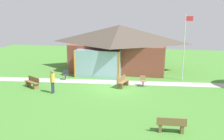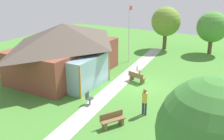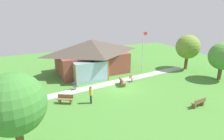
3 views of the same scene
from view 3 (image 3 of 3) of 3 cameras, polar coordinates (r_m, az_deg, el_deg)
ground_plane at (r=22.68m, az=2.28°, el=-5.04°), size 44.00×44.00×0.00m
pavilion at (r=27.35m, az=-5.84°, el=4.11°), size 10.10×7.43×4.53m
footpath at (r=24.07m, az=0.39°, el=-3.59°), size 23.33×3.51×0.03m
flagpole at (r=27.37m, az=8.78°, el=5.66°), size 0.64×0.08×5.68m
bench_mid_left at (r=19.57m, az=-13.19°, el=-8.14°), size 1.51×1.15×0.84m
bench_front_right at (r=20.07m, az=23.52°, el=-8.57°), size 1.53×0.54×0.84m
bench_rear_near_path at (r=23.22m, az=2.91°, el=-3.42°), size 0.83×1.56×0.84m
patio_chair_lawn_spare at (r=24.38m, az=5.56°, el=-2.39°), size 0.54×0.54×0.86m
patio_chair_west at (r=22.38m, az=-10.56°, el=-4.52°), size 0.47×0.47×0.86m
visitor_strolling_lawn at (r=18.91m, az=-6.08°, el=-6.62°), size 0.34×0.34×1.74m
tree_east_hedge at (r=30.42m, az=20.85°, el=6.17°), size 3.38×3.38×4.97m
tree_far_east at (r=27.75m, az=29.04°, el=3.45°), size 3.34×3.34×4.67m
tree_lawn_corner at (r=12.64m, az=-26.20°, el=-8.77°), size 3.65×3.65×5.41m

